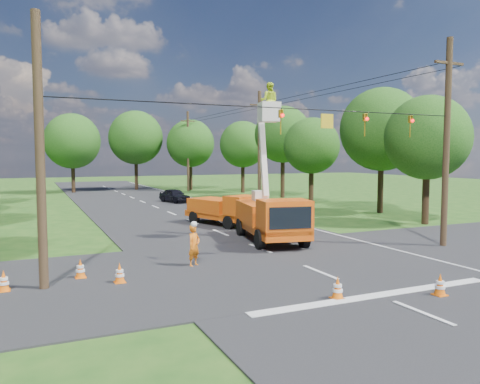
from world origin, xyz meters
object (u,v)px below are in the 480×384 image
pole_right_mid (259,148)px  tree_right_a (427,138)px  traffic_cone_1 (440,285)px  pole_right_near (447,141)px  traffic_cone_2 (271,223)px  tree_far_c (191,143)px  traffic_cone_6 (250,212)px  pole_right_far (188,151)px  pole_left (40,153)px  distant_car (175,196)px  traffic_cone_3 (120,273)px  second_truck (224,209)px  tree_right_c (312,146)px  traffic_cone_4 (80,269)px  tree_right_b (382,130)px  traffic_cone_0 (338,288)px  tree_far_a (72,141)px  tree_right_e (243,144)px  bucket_truck (271,208)px  ground_worker (194,246)px  tree_right_d (283,135)px  tree_far_b (136,138)px

pole_right_mid → tree_right_a: (5.00, -14.00, 0.46)m
traffic_cone_1 → pole_right_near: pole_right_near is taller
traffic_cone_2 → tree_far_c: (5.98, 33.54, 5.70)m
traffic_cone_6 → pole_right_near: size_ratio=0.07×
pole_right_far → pole_left: size_ratio=1.11×
traffic_cone_6 → pole_left: 20.10m
distant_car → tree_right_a: bearing=-76.6°
traffic_cone_1 → traffic_cone_3: bearing=147.7°
second_truck → tree_right_c: 14.98m
traffic_cone_2 → traffic_cone_4: size_ratio=1.00×
traffic_cone_2 → pole_right_mid: pole_right_mid is taller
pole_right_mid → pole_right_far: bearing=90.0°
pole_right_near → tree_right_b: pole_right_near is taller
traffic_cone_0 → tree_right_c: bearing=58.7°
tree_far_a → second_truck: bearing=-78.7°
traffic_cone_6 → tree_right_e: (9.22, 21.27, 5.45)m
bucket_truck → tree_right_c: 19.05m
distant_car → tree_far_a: 19.06m
ground_worker → tree_right_e: tree_right_e is taller
distant_car → tree_far_c: tree_far_c is taller
traffic_cone_0 → tree_right_d: tree_right_d is taller
second_truck → pole_right_far: size_ratio=0.56×
tree_right_b → pole_right_mid: bearing=129.1°
tree_right_d → tree_right_e: (-1.00, 8.00, -0.87)m
bucket_truck → tree_far_a: bearing=110.8°
traffic_cone_4 → tree_far_b: size_ratio=0.07×
tree_right_d → tree_right_a: bearing=-93.5°
pole_right_near → pole_left: size_ratio=1.11×
traffic_cone_1 → pole_right_far: 46.68m
ground_worker → pole_right_mid: pole_right_mid is taller
tree_right_c → tree_far_b: bearing=111.4°
tree_far_c → traffic_cone_3: bearing=-111.4°
bucket_truck → tree_right_c: size_ratio=1.04×
traffic_cone_3 → tree_right_c: bearing=43.6°
ground_worker → pole_right_near: size_ratio=0.17×
bucket_truck → traffic_cone_3: size_ratio=11.47×
pole_right_mid → tree_right_a: 14.87m
traffic_cone_0 → tree_right_a: (14.85, 10.92, 5.20)m
distant_car → pole_right_far: pole_right_far is taller
traffic_cone_3 → tree_far_a: (2.10, 43.32, 5.83)m
traffic_cone_2 → tree_right_d: bearing=58.7°
traffic_cone_2 → pole_right_far: (4.98, 31.54, 4.75)m
pole_left → tree_far_b: size_ratio=0.87×
tree_right_c → tree_right_b: bearing=-75.6°
traffic_cone_1 → traffic_cone_6: 19.88m
tree_right_d → tree_right_b: bearing=-89.2°
traffic_cone_4 → tree_far_c: bearing=66.6°
bucket_truck → traffic_cone_6: bearing=82.4°
traffic_cone_0 → distant_car: bearing=82.6°
distant_car → traffic_cone_1: bearing=-106.0°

